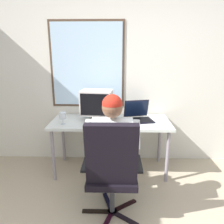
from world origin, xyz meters
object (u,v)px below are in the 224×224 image
(wine_glass, at_px, (63,116))
(desk, at_px, (111,125))
(office_chair, at_px, (112,168))
(person_seated, at_px, (113,149))
(crt_monitor, at_px, (97,103))
(laptop, at_px, (138,115))

(wine_glass, bearing_deg, desk, 14.86)
(office_chair, height_order, wine_glass, office_chair)
(office_chair, bearing_deg, desk, 92.61)
(office_chair, relative_size, wine_glass, 6.78)
(office_chair, bearing_deg, person_seated, 90.10)
(wine_glass, bearing_deg, crt_monitor, 24.74)
(laptop, distance_m, wine_glass, 0.97)
(desk, xyz_separation_m, wine_glass, (-0.59, -0.16, 0.17))
(person_seated, bearing_deg, crt_monitor, 107.33)
(desk, height_order, wine_glass, wine_glass)
(desk, relative_size, person_seated, 1.26)
(person_seated, relative_size, crt_monitor, 2.88)
(laptop, relative_size, wine_glass, 2.58)
(desk, relative_size, crt_monitor, 3.62)
(crt_monitor, height_order, laptop, crt_monitor)
(desk, relative_size, laptop, 3.89)
(office_chair, bearing_deg, wine_glass, 128.32)
(desk, bearing_deg, wine_glass, -165.14)
(office_chair, bearing_deg, laptop, 72.52)
(laptop, bearing_deg, person_seated, -113.15)
(office_chair, xyz_separation_m, laptop, (0.32, 1.01, 0.20))
(person_seated, height_order, laptop, person_seated)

